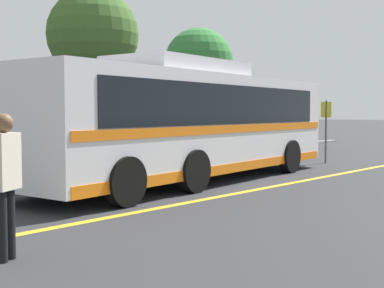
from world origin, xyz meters
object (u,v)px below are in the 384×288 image
(parked_car_3, at_px, (201,140))
(tree_0, at_px, (93,35))
(pedestrian_0, at_px, (5,176))
(bus_stop_sign, at_px, (326,124))
(parked_car_2, at_px, (95,149))
(transit_bus, at_px, (192,121))
(tree_1, at_px, (199,63))
(parked_car_4, at_px, (274,137))

(parked_car_3, bearing_deg, tree_0, 17.26)
(pedestrian_0, bearing_deg, bus_stop_sign, -14.66)
(pedestrian_0, xyz_separation_m, bus_stop_sign, (14.30, 3.14, 0.38))
(parked_car_2, bearing_deg, pedestrian_0, 137.84)
(pedestrian_0, bearing_deg, transit_bus, -2.10)
(transit_bus, bearing_deg, parked_car_3, 123.03)
(tree_0, bearing_deg, parked_car_3, -69.62)
(tree_0, distance_m, tree_1, 8.84)
(parked_car_2, relative_size, bus_stop_sign, 1.99)
(parked_car_3, height_order, bus_stop_sign, bus_stop_sign)
(parked_car_3, height_order, tree_0, tree_0)
(parked_car_2, bearing_deg, parked_car_3, -87.36)
(parked_car_3, height_order, parked_car_4, parked_car_3)
(bus_stop_sign, xyz_separation_m, tree_1, (5.40, 10.82, 3.20))
(tree_0, height_order, tree_1, tree_0)
(bus_stop_sign, height_order, tree_1, tree_1)
(parked_car_2, distance_m, parked_car_4, 11.06)
(tree_0, bearing_deg, bus_stop_sign, -70.50)
(bus_stop_sign, relative_size, tree_0, 0.32)
(parked_car_3, distance_m, pedestrian_0, 14.93)
(transit_bus, xyz_separation_m, tree_1, (12.45, 10.59, 3.02))
(parked_car_3, xyz_separation_m, parked_car_4, (5.72, 0.30, -0.09))
(pedestrian_0, bearing_deg, tree_0, 21.37)
(parked_car_3, relative_size, tree_0, 0.57)
(transit_bus, height_order, parked_car_4, transit_bus)
(parked_car_3, height_order, pedestrian_0, pedestrian_0)
(tree_1, bearing_deg, parked_car_2, -153.01)
(parked_car_4, distance_m, tree_0, 9.71)
(tree_0, bearing_deg, tree_1, 10.09)
(parked_car_4, distance_m, bus_stop_sign, 6.51)
(parked_car_3, xyz_separation_m, bus_stop_sign, (1.56, -4.64, 0.69))
(parked_car_4, xyz_separation_m, tree_0, (-7.44, 4.33, 4.49))
(tree_1, bearing_deg, tree_0, -169.91)
(parked_car_2, xyz_separation_m, bus_stop_sign, (6.89, -4.56, 0.77))
(parked_car_3, distance_m, parked_car_4, 5.73)
(parked_car_2, height_order, pedestrian_0, pedestrian_0)
(transit_bus, distance_m, tree_1, 16.62)
(parked_car_4, xyz_separation_m, tree_1, (1.24, 5.87, 3.99))
(tree_0, bearing_deg, transit_bus, -112.60)
(parked_car_2, bearing_deg, tree_0, -35.67)
(parked_car_2, distance_m, bus_stop_sign, 8.30)
(parked_car_2, xyz_separation_m, parked_car_4, (11.05, 0.39, -0.02))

